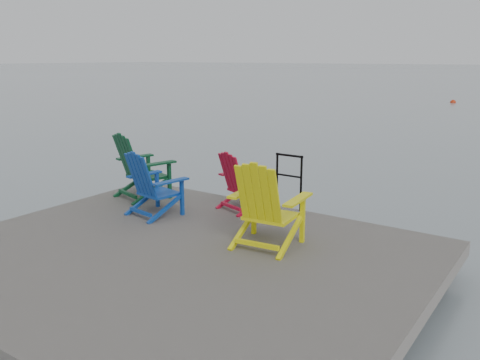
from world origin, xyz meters
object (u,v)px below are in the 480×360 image
Objects in this scene: chair_red at (241,181)px; chair_yellow at (266,204)px; handrail at (289,176)px; chair_blue at (152,183)px; buoy_b at (453,103)px; chair_green at (140,166)px.

chair_red is 1.67m from chair_yellow.
chair_blue is (-1.58, -1.49, -0.03)m from handrail.
chair_red is (0.97, 1.02, -0.03)m from chair_blue.
buoy_b is (-3.44, 28.11, -1.04)m from handrail.
chair_yellow is at bearing -26.58° from chair_red.
chair_green reaches higher than chair_red.
chair_yellow reaches higher than buoy_b.
chair_green is 3.09× the size of buoy_b.
chair_red is at bearing 129.09° from chair_yellow.
chair_blue is 29.68m from buoy_b.
chair_green reaches higher than handrail.
chair_green is at bearing 159.67° from chair_yellow.
handrail is at bearing 35.46° from chair_green.
chair_green is at bearing -88.05° from buoy_b.
handrail reaches higher than buoy_b.
chair_red is at bearing -142.29° from handrail.
chair_red is at bearing 28.20° from chair_green.
handrail is at bearing 56.04° from chair_red.
chair_blue is at bearing -115.22° from chair_red.
handrail is 0.95× the size of chair_red.
chair_green reaches higher than chair_blue.
chair_red is at bearing 56.51° from chair_blue.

